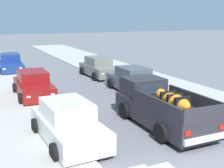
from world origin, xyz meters
name	(u,v)px	position (x,y,z in m)	size (l,w,h in m)	color
sidewalk_right	(141,80)	(5.17, 12.00, 0.06)	(5.19, 60.00, 0.12)	#B2AFA8
curb_left	(11,93)	(-3.98, 12.00, 0.05)	(0.16, 60.00, 0.10)	silver
curb_right	(127,81)	(3.98, 12.00, 0.05)	(0.16, 60.00, 0.10)	silver
pickup_truck	(160,107)	(1.19, 3.84, 0.81)	(2.25, 5.23, 1.80)	#28282D
car_left_near	(132,80)	(2.98, 9.44, 0.71)	(2.12, 4.30, 1.54)	#474C56
car_right_near	(33,85)	(-2.82, 10.71, 0.71)	(2.07, 4.28, 1.54)	maroon
car_left_mid	(68,123)	(-2.85, 3.85, 0.71)	(2.15, 4.31, 1.54)	silver
car_right_mid	(10,63)	(-3.04, 19.93, 0.71)	(2.15, 4.31, 1.54)	navy
car_left_far	(99,67)	(2.95, 14.76, 0.71)	(2.06, 4.28, 1.54)	slate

